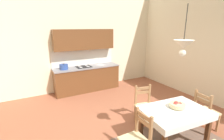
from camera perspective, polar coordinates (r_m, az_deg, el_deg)
The scene contains 10 objects.
ground_plane at distance 4.03m, azimuth 3.78°, elevation -20.33°, with size 6.71×6.50×0.10m, color #99563D.
wall_back at distance 6.06m, azimuth -11.55°, elevation 12.07°, with size 6.71×0.12×4.02m, color beige.
wall_right at distance 5.63m, azimuth 32.55°, elevation 9.89°, with size 0.12×6.50×4.02m, color beige.
kitchen_cabinetry at distance 5.94m, azimuth -9.02°, elevation 0.89°, with size 2.35×0.63×2.20m.
dining_table at distance 3.46m, azimuth 21.16°, elevation -14.98°, with size 1.30×0.97×0.75m.
dining_chair_tv_side at distance 2.99m, azimuth 8.53°, elevation -23.08°, with size 0.42×0.42×0.93m.
dining_chair_kitchen_side at distance 4.05m, azimuth 11.45°, elevation -12.31°, with size 0.50×0.50×0.93m.
dining_chair_window_side at distance 4.27m, azimuth 29.92°, elevation -12.65°, with size 0.45×0.45×0.93m.
fruit_bowl at distance 3.45m, azimuth 21.93°, elevation -11.33°, with size 0.30×0.30×0.12m.
pendant_lamp at distance 2.86m, azimuth 23.80°, elevation 8.04°, with size 0.32×0.32×0.80m.
Camera 1 is at (-1.79, -2.77, 2.27)m, focal length 26.02 mm.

